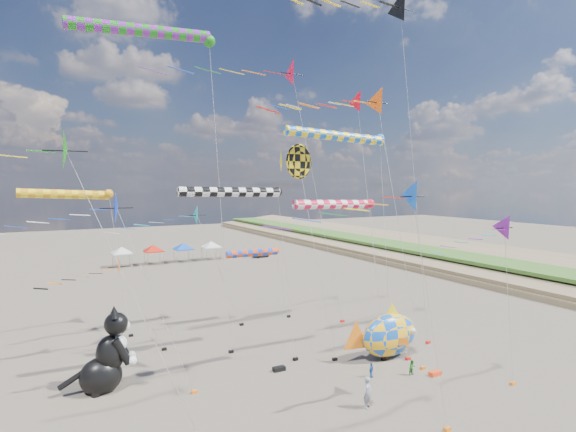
# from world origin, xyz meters

# --- Properties ---
(delta_kite_0) EXTENTS (10.33, 1.63, 13.63)m
(delta_kite_0) POSITION_xyz_m (-2.58, 0.62, 12.36)
(delta_kite_0) COLOR blue
(delta_kite_0) RESTS_ON ground
(delta_kite_1) EXTENTS (8.82, 1.78, 7.92)m
(delta_kite_1) POSITION_xyz_m (-12.70, 19.86, 6.68)
(delta_kite_1) COLOR orange
(delta_kite_1) RESTS_ON ground
(delta_kite_2) EXTENTS (12.52, 2.87, 28.07)m
(delta_kite_2) POSITION_xyz_m (7.71, 10.88, 26.40)
(delta_kite_2) COLOR black
(delta_kite_2) RESTS_ON ground
(delta_kite_3) EXTENTS (8.49, 1.69, 11.60)m
(delta_kite_3) POSITION_xyz_m (6.53, 2.52, 10.37)
(delta_kite_3) COLOR #7B1B8E
(delta_kite_3) RESTS_ON ground
(delta_kite_4) EXTENTS (10.64, 2.29, 22.20)m
(delta_kite_4) POSITION_xyz_m (8.33, 17.23, 20.74)
(delta_kite_4) COLOR red
(delta_kite_4) RESTS_ON ground
(delta_kite_5) EXTENTS (10.12, 2.07, 13.06)m
(delta_kite_5) POSITION_xyz_m (-13.19, 11.41, 11.73)
(delta_kite_5) COLOR #0A34DD
(delta_kite_5) RESTS_ON ground
(delta_kite_6) EXTENTS (11.18, 2.06, 19.92)m
(delta_kite_6) POSITION_xyz_m (2.97, 7.23, 18.52)
(delta_kite_6) COLOR #FF5D12
(delta_kite_6) RESTS_ON ground
(delta_kite_7) EXTENTS (17.01, 2.75, 24.68)m
(delta_kite_7) POSITION_xyz_m (2.56, 19.13, 23.01)
(delta_kite_7) COLOR red
(delta_kite_7) RESTS_ON ground
(delta_kite_8) EXTENTS (11.07, 1.91, 11.64)m
(delta_kite_8) POSITION_xyz_m (-5.60, 22.84, 10.32)
(delta_kite_8) COLOR #13C2C0
(delta_kite_8) RESTS_ON ground
(delta_kite_9) EXTENTS (11.24, 2.12, 16.01)m
(delta_kite_9) POSITION_xyz_m (-15.02, 6.13, 14.64)
(delta_kite_9) COLOR #167B12
(delta_kite_9) RESTS_ON ground
(windsock_0) EXTENTS (6.71, 0.73, 7.17)m
(windsock_0) POSITION_xyz_m (0.93, 23.00, 6.76)
(windsock_0) COLOR #F24511
(windsock_0) RESTS_ON ground
(windsock_1) EXTENTS (8.05, 0.67, 12.27)m
(windsock_1) POSITION_xyz_m (1.34, 9.92, 11.85)
(windsock_1) COLOR red
(windsock_1) RESTS_ON ground
(windsock_2) EXTENTS (11.39, 0.90, 24.34)m
(windsock_2) POSITION_xyz_m (-9.90, 16.80, 23.81)
(windsock_2) COLOR #188117
(windsock_2) RESTS_ON ground
(windsock_3) EXTENTS (8.36, 0.77, 12.91)m
(windsock_3) POSITION_xyz_m (-14.79, 24.57, 12.46)
(windsock_3) COLOR orange
(windsock_3) RESTS_ON ground
(windsock_4) EXTENTS (10.20, 0.78, 17.38)m
(windsock_4) POSITION_xyz_m (3.44, 12.68, 16.92)
(windsock_4) COLOR blue
(windsock_4) RESTS_ON ground
(windsock_5) EXTENTS (8.89, 0.68, 13.13)m
(windsock_5) POSITION_xyz_m (-5.00, 13.04, 12.71)
(windsock_5) COLOR black
(windsock_5) RESTS_ON ground
(angelfish_kite) EXTENTS (3.74, 3.02, 16.35)m
(angelfish_kite) POSITION_xyz_m (0.14, 13.60, 14.91)
(angelfish_kite) COLOR yellow
(angelfish_kite) RESTS_ON ground
(cat_inflatable) EXTENTS (4.19, 2.41, 5.40)m
(cat_inflatable) POSITION_xyz_m (-13.48, 14.57, 2.70)
(cat_inflatable) COLOR black
(cat_inflatable) RESTS_ON ground
(fish_inflatable) EXTENTS (6.66, 2.73, 4.32)m
(fish_inflatable) POSITION_xyz_m (6.24, 10.06, 1.80)
(fish_inflatable) COLOR blue
(fish_inflatable) RESTS_ON ground
(person_adult) EXTENTS (0.83, 0.76, 1.89)m
(person_adult) POSITION_xyz_m (-0.02, 4.68, 0.95)
(person_adult) COLOR gray
(person_adult) RESTS_ON ground
(child_green) EXTENTS (0.55, 0.45, 1.08)m
(child_green) POSITION_xyz_m (5.63, 6.86, 0.54)
(child_green) COLOR #238524
(child_green) RESTS_ON ground
(child_blue) EXTENTS (0.65, 0.50, 1.02)m
(child_blue) POSITION_xyz_m (2.88, 7.95, 0.51)
(child_blue) COLOR #2460B5
(child_blue) RESTS_ON ground
(kite_bag_0) EXTENTS (0.90, 0.44, 0.30)m
(kite_bag_0) POSITION_xyz_m (7.00, 6.06, 0.15)
(kite_bag_0) COLOR #FF4115
(kite_bag_0) RESTS_ON ground
(kite_bag_1) EXTENTS (0.90, 0.44, 0.30)m
(kite_bag_1) POSITION_xyz_m (-2.25, 11.93, 0.15)
(kite_bag_1) COLOR black
(kite_bag_1) RESTS_ON ground
(kite_bag_2) EXTENTS (0.90, 0.44, 0.30)m
(kite_bag_2) POSITION_xyz_m (10.74, 13.57, 0.15)
(kite_bag_2) COLOR #132CC7
(kite_bag_2) RESTS_ON ground
(tent_row) EXTENTS (19.20, 4.20, 3.80)m
(tent_row) POSITION_xyz_m (1.50, 60.00, 3.15)
(tent_row) COLOR silver
(tent_row) RESTS_ON ground
(parked_car) EXTENTS (3.38, 1.76, 1.10)m
(parked_car) POSITION_xyz_m (17.66, 58.00, 0.55)
(parked_car) COLOR #26262D
(parked_car) RESTS_ON ground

